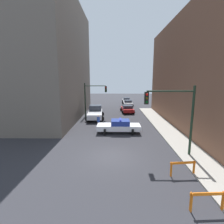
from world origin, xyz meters
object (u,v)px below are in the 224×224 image
traffic_light_near (177,110)px  white_truck (95,113)px  police_car (119,126)px  parked_car_far (126,100)px  parked_car_mid (128,103)px  barrier_mid (183,166)px  traffic_light_far (92,95)px  pedestrian_crossing (98,122)px  parked_car_near (127,109)px  barrier_front (207,198)px

traffic_light_near → white_truck: size_ratio=0.94×
police_car → parked_car_far: (2.34, 24.96, -0.05)m
parked_car_mid → barrier_mid: parked_car_mid is taller
white_truck → barrier_mid: 17.12m
traffic_light_far → barrier_mid: (7.62, -16.80, -2.78)m
traffic_light_far → traffic_light_near: bearing=-60.1°
white_truck → pedestrian_crossing: bearing=-83.6°
parked_car_far → parked_car_mid: bearing=-88.2°
barrier_mid → white_truck: bearing=114.3°
police_car → white_truck: size_ratio=0.85×
parked_car_far → pedestrian_crossing: pedestrian_crossing is taller
parked_car_near → traffic_light_near: bearing=-87.2°
parked_car_mid → parked_car_far: (-0.01, 5.29, 0.00)m
traffic_light_far → police_car: 9.39m
parked_car_far → barrier_mid: parked_car_far is taller
barrier_front → barrier_mid: size_ratio=1.00×
traffic_light_far → pedestrian_crossing: 7.36m
traffic_light_near → police_car: size_ratio=1.10×
barrier_mid → barrier_front: bearing=-90.3°
parked_car_near → parked_car_mid: bearing=80.3°
traffic_light_near → pedestrian_crossing: 10.06m
police_car → barrier_mid: bearing=-157.0°
barrier_front → parked_car_far: bearing=92.0°
police_car → parked_car_far: 25.07m
white_truck → parked_car_far: bearing=68.5°
parked_car_near → parked_car_mid: same height
police_car → parked_car_mid: police_car is taller
traffic_light_far → police_car: size_ratio=1.10×
traffic_light_near → parked_car_mid: size_ratio=1.20×
parked_car_mid → parked_car_near: bearing=-95.4°
traffic_light_far → parked_car_far: (6.30, 16.88, -2.72)m
white_truck → barrier_front: (7.04, -18.49, -0.29)m
parked_car_far → barrier_mid: bearing=-86.1°
traffic_light_near → traffic_light_far: traffic_light_near is taller
traffic_light_far → pedestrian_crossing: (1.56, -6.73, -2.54)m
parked_car_near → pedestrian_crossing: pedestrian_crossing is taller
pedestrian_crossing → barrier_front: 14.30m
traffic_light_far → pedestrian_crossing: traffic_light_far is taller
barrier_mid → police_car: bearing=112.8°
traffic_light_near → parked_car_far: bearing=93.2°
parked_car_near → parked_car_far: same height
pedestrian_crossing → barrier_mid: 11.76m
parked_car_far → traffic_light_near: bearing=-85.1°
pedestrian_crossing → barrier_front: size_ratio=1.04×
traffic_light_near → white_truck: 15.01m
traffic_light_near → white_truck: bearing=120.4°
parked_car_near → parked_car_mid: (0.66, 7.86, 0.00)m
white_truck → police_car: bearing=-67.6°
parked_car_near → parked_car_far: size_ratio=1.02×
traffic_light_far → barrier_front: 21.29m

